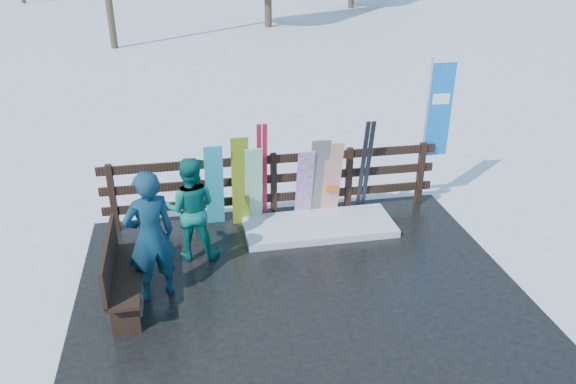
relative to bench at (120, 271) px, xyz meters
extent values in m
plane|color=white|center=(2.34, -0.14, -0.60)|extent=(700.00, 700.00, 0.00)
cube|color=black|center=(2.34, -0.14, -0.56)|extent=(6.00, 5.00, 0.08)
cube|color=black|center=(-0.26, 2.06, 0.06)|extent=(0.10, 0.10, 1.15)
cube|color=black|center=(1.04, 2.06, 0.06)|extent=(0.10, 0.10, 1.15)
cube|color=black|center=(2.34, 2.06, 0.06)|extent=(0.10, 0.10, 1.15)
cube|color=black|center=(3.64, 2.06, 0.06)|extent=(0.10, 0.10, 1.15)
cube|color=black|center=(4.94, 2.06, 0.06)|extent=(0.10, 0.10, 1.15)
cube|color=black|center=(2.34, 2.06, -0.17)|extent=(5.60, 0.05, 0.14)
cube|color=black|center=(2.34, 2.06, 0.18)|extent=(5.60, 0.05, 0.14)
cube|color=black|center=(2.34, 2.06, 0.53)|extent=(5.60, 0.05, 0.14)
cube|color=white|center=(2.98, 1.46, -0.46)|extent=(2.43, 1.00, 0.12)
cube|color=black|center=(0.07, 0.00, -0.07)|extent=(0.40, 1.50, 0.06)
cube|color=black|center=(0.07, -0.60, -0.29)|extent=(0.34, 0.06, 0.45)
cube|color=black|center=(0.07, 0.60, -0.29)|extent=(0.34, 0.06, 0.45)
cube|color=black|center=(-0.11, 0.00, 0.20)|extent=(0.05, 1.50, 0.50)
cube|color=#2DB6D3|center=(1.35, 1.84, 0.24)|extent=(0.29, 0.41, 1.51)
cube|color=white|center=(1.97, 1.84, 0.18)|extent=(0.28, 0.27, 1.39)
cube|color=#D7FF1D|center=(1.76, 1.84, 0.27)|extent=(0.28, 0.19, 1.57)
cube|color=white|center=(2.81, 1.84, 0.13)|extent=(0.27, 0.33, 1.29)
cube|color=black|center=(3.04, 1.84, 0.22)|extent=(0.31, 0.36, 1.47)
cube|color=white|center=(3.28, 1.84, 0.18)|extent=(0.30, 0.31, 1.40)
cube|color=#A7142E|center=(2.08, 1.91, 0.36)|extent=(0.07, 0.21, 1.75)
cube|color=#A7142E|center=(2.17, 1.91, 0.36)|extent=(0.08, 0.21, 1.75)
cube|color=black|center=(3.82, 1.91, 0.34)|extent=(0.08, 0.33, 1.70)
cube|color=black|center=(3.91, 1.91, 0.34)|extent=(0.08, 0.33, 1.70)
cylinder|color=silver|center=(4.96, 2.11, 0.78)|extent=(0.04, 0.04, 2.60)
cube|color=blue|center=(5.18, 2.11, 1.18)|extent=(0.42, 0.02, 1.60)
imported|color=#0F4758|center=(0.42, 0.12, 0.39)|extent=(0.78, 0.65, 1.82)
imported|color=#09695E|center=(0.95, 1.05, 0.28)|extent=(0.86, 0.72, 1.58)
camera|label=1|loc=(0.99, -6.32, 4.01)|focal=35.00mm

